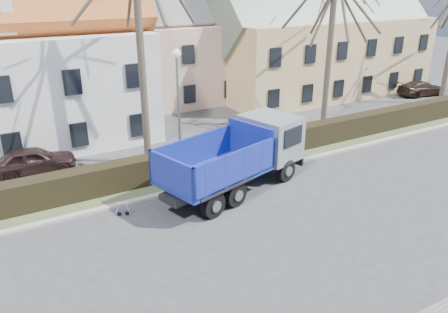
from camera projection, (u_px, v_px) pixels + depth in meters
ground at (275, 226)px, 17.03m from camera, size 120.00×120.00×0.00m
curb_far at (218, 181)px, 20.71m from camera, size 80.00×0.30×0.12m
grass_strip at (202, 169)px, 22.00m from camera, size 80.00×3.00×0.10m
hedge at (204, 159)px, 21.61m from camera, size 60.00×0.90×1.30m
building_pink at (166, 49)px, 33.44m from camera, size 10.80×8.80×8.00m
building_yellow at (313, 40)px, 36.46m from camera, size 18.80×10.80×8.50m
tree_1 at (140, 39)px, 20.56m from camera, size 9.20×9.20×12.65m
tree_2 at (330, 40)px, 26.39m from camera, size 8.00×8.00×11.00m
dump_truck at (230, 160)px, 19.28m from camera, size 8.11×4.80×3.05m
streetlight at (179, 111)px, 21.15m from camera, size 0.47×0.47×6.04m
cart_frame at (117, 208)px, 17.62m from camera, size 0.84×0.68×0.67m
parked_car_a at (34, 160)px, 21.43m from camera, size 4.07×1.95×1.34m
parked_car_b at (422, 88)px, 35.89m from camera, size 4.35×2.32×1.20m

